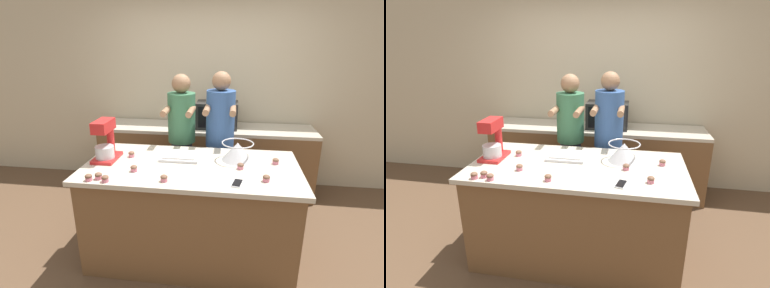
# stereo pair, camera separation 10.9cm
# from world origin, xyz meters

# --- Properties ---
(ground_plane) EXTENTS (16.00, 16.00, 0.00)m
(ground_plane) POSITION_xyz_m (0.00, 0.00, 0.00)
(ground_plane) COLOR brown
(back_wall) EXTENTS (10.00, 0.06, 2.70)m
(back_wall) POSITION_xyz_m (0.00, 1.72, 1.35)
(back_wall) COLOR beige
(back_wall) RESTS_ON ground_plane
(island_counter) EXTENTS (1.89, 0.96, 0.93)m
(island_counter) POSITION_xyz_m (0.00, 0.00, 0.47)
(island_counter) COLOR brown
(island_counter) RESTS_ON ground_plane
(back_counter) EXTENTS (2.80, 0.60, 0.90)m
(back_counter) POSITION_xyz_m (0.00, 1.37, 0.45)
(back_counter) COLOR brown
(back_counter) RESTS_ON ground_plane
(person_left) EXTENTS (0.32, 0.49, 1.64)m
(person_left) POSITION_xyz_m (-0.21, 0.73, 0.88)
(person_left) COLOR #33384C
(person_left) RESTS_ON ground_plane
(person_right) EXTENTS (0.33, 0.49, 1.68)m
(person_right) POSITION_xyz_m (0.21, 0.73, 0.89)
(person_right) COLOR brown
(person_right) RESTS_ON ground_plane
(stand_mixer) EXTENTS (0.20, 0.30, 0.38)m
(stand_mixer) POSITION_xyz_m (-0.79, 0.02, 1.09)
(stand_mixer) COLOR red
(stand_mixer) RESTS_ON island_counter
(mixing_bowl) EXTENTS (0.29, 0.29, 0.17)m
(mixing_bowl) POSITION_xyz_m (0.40, 0.17, 1.02)
(mixing_bowl) COLOR #BCBCC1
(mixing_bowl) RESTS_ON island_counter
(baking_tray) EXTENTS (0.36, 0.28, 0.04)m
(baking_tray) POSITION_xyz_m (-0.13, 0.16, 0.95)
(baking_tray) COLOR silver
(baking_tray) RESTS_ON island_counter
(microwave_oven) EXTENTS (0.53, 0.33, 0.33)m
(microwave_oven) POSITION_xyz_m (0.14, 1.37, 1.06)
(microwave_oven) COLOR black
(microwave_oven) RESTS_ON back_counter
(cell_phone) EXTENTS (0.10, 0.16, 0.01)m
(cell_phone) POSITION_xyz_m (0.40, -0.32, 0.93)
(cell_phone) COLOR silver
(cell_phone) RESTS_ON island_counter
(cupcake_0) EXTENTS (0.06, 0.06, 0.06)m
(cupcake_0) POSITION_xyz_m (-0.69, -0.39, 0.96)
(cupcake_0) COLOR #D17084
(cupcake_0) RESTS_ON island_counter
(cupcake_1) EXTENTS (0.06, 0.06, 0.06)m
(cupcake_1) POSITION_xyz_m (0.43, -0.03, 0.96)
(cupcake_1) COLOR #D17084
(cupcake_1) RESTS_ON island_counter
(cupcake_2) EXTENTS (0.06, 0.06, 0.06)m
(cupcake_2) POSITION_xyz_m (-0.16, -0.36, 0.96)
(cupcake_2) COLOR #D17084
(cupcake_2) RESTS_ON island_counter
(cupcake_3) EXTENTS (0.06, 0.06, 0.06)m
(cupcake_3) POSITION_xyz_m (-0.59, 0.11, 0.96)
(cupcake_3) COLOR #D17084
(cupcake_3) RESTS_ON island_counter
(cupcake_4) EXTENTS (0.06, 0.06, 0.06)m
(cupcake_4) POSITION_xyz_m (0.74, 0.12, 0.96)
(cupcake_4) COLOR #D17084
(cupcake_4) RESTS_ON island_counter
(cupcake_5) EXTENTS (0.06, 0.06, 0.06)m
(cupcake_5) POSITION_xyz_m (-0.46, -0.20, 0.96)
(cupcake_5) COLOR #D17084
(cupcake_5) RESTS_ON island_counter
(cupcake_6) EXTENTS (0.06, 0.06, 0.06)m
(cupcake_6) POSITION_xyz_m (-0.62, -0.43, 0.96)
(cupcake_6) COLOR #D17084
(cupcake_6) RESTS_ON island_counter
(cupcake_7) EXTENTS (0.06, 0.06, 0.06)m
(cupcake_7) POSITION_xyz_m (0.63, -0.25, 0.96)
(cupcake_7) COLOR #D17084
(cupcake_7) RESTS_ON island_counter
(cupcake_8) EXTENTS (0.06, 0.06, 0.06)m
(cupcake_8) POSITION_xyz_m (-0.75, -0.42, 0.96)
(cupcake_8) COLOR #D17084
(cupcake_8) RESTS_ON island_counter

